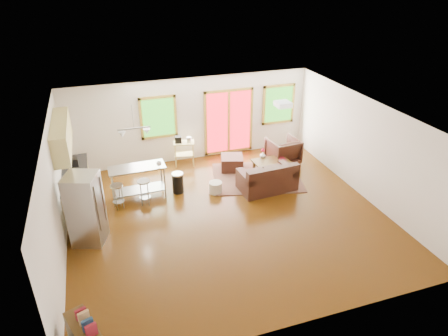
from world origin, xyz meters
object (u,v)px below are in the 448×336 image
object	(u,v)px
rug	(257,177)
island	(138,177)
loveseat	(268,179)
coffee_table	(271,162)
refrigerator	(86,209)
armchair	(283,150)
ottoman	(232,163)
kitchen_cart	(183,145)

from	to	relation	value
rug	island	xyz separation A→B (m)	(-3.38, -0.04, 0.61)
loveseat	coffee_table	world-z (taller)	loveseat
loveseat	refrigerator	distance (m)	4.77
armchair	loveseat	bearing A→B (deg)	45.74
ottoman	island	bearing A→B (deg)	-165.14
loveseat	refrigerator	world-z (taller)	refrigerator
coffee_table	island	distance (m)	3.88
armchair	ottoman	xyz separation A→B (m)	(-1.64, 0.07, -0.23)
island	armchair	bearing A→B (deg)	8.68
rug	ottoman	bearing A→B (deg)	125.44
loveseat	kitchen_cart	world-z (taller)	kitchen_cart
refrigerator	kitchen_cart	distance (m)	4.17
loveseat	rug	bearing A→B (deg)	87.13
coffee_table	ottoman	bearing A→B (deg)	149.20
coffee_table	island	xyz separation A→B (m)	(-3.87, -0.16, 0.27)
armchair	refrigerator	bearing A→B (deg)	15.60
ottoman	refrigerator	size ratio (longest dim) A/B	0.39
rug	armchair	xyz separation A→B (m)	(1.13, 0.65, 0.44)
coffee_table	kitchen_cart	world-z (taller)	kitchen_cart
refrigerator	ottoman	bearing A→B (deg)	48.51
rug	refrigerator	distance (m)	4.98
island	kitchen_cart	size ratio (longest dim) A/B	1.52
kitchen_cart	refrigerator	bearing A→B (deg)	-133.13
refrigerator	island	bearing A→B (deg)	69.43
island	kitchen_cart	bearing A→B (deg)	44.35
kitchen_cart	armchair	bearing A→B (deg)	-15.98
ottoman	loveseat	bearing A→B (deg)	-70.08
rug	kitchen_cart	distance (m)	2.43
rug	kitchen_cart	world-z (taller)	kitchen_cart
coffee_table	ottoman	xyz separation A→B (m)	(-1.01, 0.60, -0.15)
refrigerator	rug	bearing A→B (deg)	38.20
coffee_table	refrigerator	distance (m)	5.44
island	kitchen_cart	world-z (taller)	kitchen_cart
rug	ottoman	world-z (taller)	ottoman
coffee_table	ottoman	world-z (taller)	ottoman
ottoman	kitchen_cart	world-z (taller)	kitchen_cart
coffee_table	island	world-z (taller)	island
ottoman	refrigerator	world-z (taller)	refrigerator
armchair	refrigerator	xyz separation A→B (m)	(-5.79, -2.20, 0.38)
rug	armchair	distance (m)	1.37
rug	loveseat	distance (m)	0.79
rug	ottoman	xyz separation A→B (m)	(-0.51, 0.72, 0.20)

